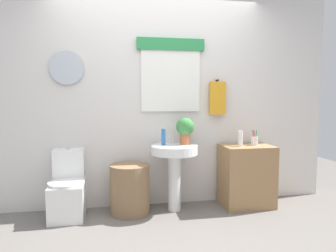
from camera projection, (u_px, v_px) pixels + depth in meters
The scene contains 11 objects.
ground_plane at pixel (175, 245), 2.72m from camera, with size 8.00×8.00×0.00m, color slate.
back_wall at pixel (157, 98), 3.72m from camera, with size 4.40×0.18×2.60m.
toilet at pixel (68, 191), 3.38m from camera, with size 0.38×0.51×0.75m.
laundry_hamper at pixel (130, 189), 3.46m from camera, with size 0.45×0.45×0.56m, color #846647.
pedestal_sink at pixel (174, 161), 3.53m from camera, with size 0.54×0.54×0.77m.
faucet at pixel (172, 140), 3.62m from camera, with size 0.03×0.03×0.10m, color silver.
wooden_cabinet at pixel (246, 176), 3.71m from camera, with size 0.60×0.44×0.74m, color #9E754C.
soap_bottle at pixel (163, 137), 3.53m from camera, with size 0.05×0.05×0.19m, color #2D6BB7.
potted_plant at pixel (185, 129), 3.58m from camera, with size 0.21×0.21×0.31m.
lotion_bottle at pixel (240, 139), 3.61m from camera, with size 0.05×0.05×0.18m, color white.
toothbrush_cup at pixel (254, 141), 3.71m from camera, with size 0.08×0.08×0.19m.
Camera 1 is at (-0.53, -2.56, 1.31)m, focal length 32.62 mm.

